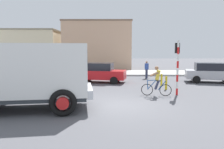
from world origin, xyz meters
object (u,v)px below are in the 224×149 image
traffic_light_pole (177,60)px  car_red_near (48,70)px  car_far_side (210,72)px  pedestrian_near_kerb (146,69)px  bollard_far (161,80)px  truck_foreground (27,72)px  cyclist (156,81)px  bollard_near (166,83)px  car_white_mid (100,72)px

traffic_light_pole → car_red_near: (-9.83, 7.66, -1.25)m
car_far_side → pedestrian_near_kerb: bearing=152.4°
traffic_light_pole → car_red_near: size_ratio=0.79×
bollard_far → traffic_light_pole: bearing=-86.7°
truck_foreground → traffic_light_pole: size_ratio=1.78×
traffic_light_pole → car_red_near: bearing=142.1°
cyclist → car_red_near: bearing=137.3°
pedestrian_near_kerb → bollard_far: bearing=-84.8°
bollard_near → bollard_far: same height
traffic_light_pole → pedestrian_near_kerb: (-0.59, 7.61, -1.22)m
car_red_near → pedestrian_near_kerb: 9.24m
car_white_mid → car_far_side: (9.04, 0.02, 0.00)m
bollard_near → car_far_side: bearing=36.6°
truck_foreground → bollard_far: size_ratio=6.35×
cyclist → car_white_mid: cyclist is taller
traffic_light_pole → bollard_far: bearing=93.3°
cyclist → car_white_mid: (-3.53, 5.32, -0.05)m
car_far_side → bollard_near: size_ratio=4.75×
pedestrian_near_kerb → bollard_near: bearing=-86.0°
cyclist → traffic_light_pole: bearing=12.1°
car_white_mid → pedestrian_near_kerb: pedestrian_near_kerb is taller
bollard_near → bollard_far: bearing=90.0°
cyclist → car_red_near: cyclist is taller
bollard_near → bollard_far: size_ratio=1.00×
truck_foreground → cyclist: 6.98m
truck_foreground → traffic_light_pole: (7.51, 3.24, 0.40)m
truck_foreground → car_white_mid: (2.74, 8.30, -0.85)m
bollard_far → car_white_mid: bearing=157.7°
car_white_mid → pedestrian_near_kerb: bearing=31.4°
car_red_near → truck_foreground: bearing=-78.0°
cyclist → traffic_light_pole: traffic_light_pole is taller
cyclist → car_far_side: (5.51, 5.34, -0.05)m
car_far_side → pedestrian_near_kerb: 5.48m
cyclist → car_far_side: cyclist is taller
car_red_near → car_far_side: bearing=-10.4°
truck_foreground → car_far_side: size_ratio=1.34×
car_red_near → bollard_near: size_ratio=4.50×
traffic_light_pole → bollard_near: traffic_light_pole is taller
car_far_side → bollard_far: car_far_side is taller
traffic_light_pole → bollard_far: traffic_light_pole is taller
traffic_light_pole → car_white_mid: bearing=133.3°
car_white_mid → car_far_side: 9.04m
car_red_near → pedestrian_near_kerb: bearing=-0.3°
pedestrian_near_kerb → car_white_mid: bearing=-148.6°
traffic_light_pole → bollard_far: 3.56m
cyclist → car_far_side: 7.67m
car_red_near → car_far_side: 14.34m
bollard_near → traffic_light_pole: bearing=-84.2°
pedestrian_near_kerb → bollard_far: 4.47m
traffic_light_pole → car_far_side: size_ratio=0.75×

